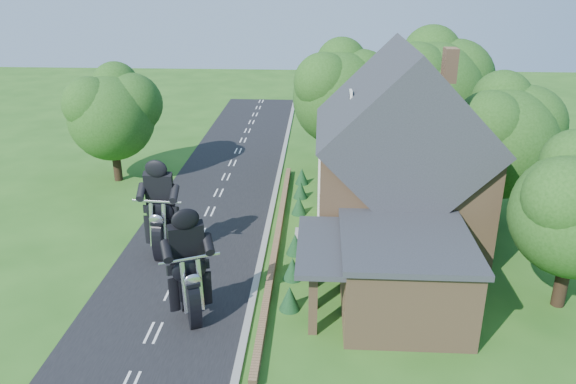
# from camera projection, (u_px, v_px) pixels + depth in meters

# --- Properties ---
(ground) EXTENTS (120.00, 120.00, 0.00)m
(ground) POSITION_uv_depth(u_px,v_px,m) (172.00, 293.00, 25.02)
(ground) COLOR #285A19
(ground) RESTS_ON ground
(road) EXTENTS (7.00, 80.00, 0.02)m
(road) POSITION_uv_depth(u_px,v_px,m) (172.00, 292.00, 25.01)
(road) COLOR black
(road) RESTS_ON ground
(kerb) EXTENTS (0.30, 80.00, 0.12)m
(kerb) POSITION_uv_depth(u_px,v_px,m) (254.00, 294.00, 24.80)
(kerb) COLOR gray
(kerb) RESTS_ON ground
(garden_wall) EXTENTS (0.30, 22.00, 0.40)m
(garden_wall) POSITION_uv_depth(u_px,v_px,m) (277.00, 241.00, 29.35)
(garden_wall) COLOR olive
(garden_wall) RESTS_ON ground
(house) EXTENTS (9.54, 8.64, 10.24)m
(house) POSITION_uv_depth(u_px,v_px,m) (399.00, 162.00, 28.42)
(house) COLOR olive
(house) RESTS_ON ground
(annex) EXTENTS (7.05, 5.94, 3.44)m
(annex) POSITION_uv_depth(u_px,v_px,m) (400.00, 273.00, 23.09)
(annex) COLOR olive
(annex) RESTS_ON ground
(tree_house_right) EXTENTS (6.51, 6.00, 8.40)m
(tree_house_right) POSITION_uv_depth(u_px,v_px,m) (510.00, 134.00, 30.21)
(tree_house_right) COLOR black
(tree_house_right) RESTS_ON ground
(tree_behind_house) EXTENTS (7.81, 7.20, 10.08)m
(tree_behind_house) POSITION_uv_depth(u_px,v_px,m) (438.00, 87.00, 36.93)
(tree_behind_house) COLOR black
(tree_behind_house) RESTS_ON ground
(tree_behind_left) EXTENTS (6.94, 6.40, 9.16)m
(tree_behind_left) POSITION_uv_depth(u_px,v_px,m) (346.00, 90.00, 38.35)
(tree_behind_left) COLOR black
(tree_behind_left) RESTS_ON ground
(tree_far_road) EXTENTS (6.08, 5.60, 7.84)m
(tree_far_road) POSITION_uv_depth(u_px,v_px,m) (117.00, 110.00, 36.68)
(tree_far_road) COLOR black
(tree_far_road) RESTS_ON ground
(shrub_a) EXTENTS (0.90, 0.90, 1.10)m
(shrub_a) POSITION_uv_depth(u_px,v_px,m) (290.00, 298.00, 23.60)
(shrub_a) COLOR #103418
(shrub_a) RESTS_ON ground
(shrub_b) EXTENTS (0.90, 0.90, 1.10)m
(shrub_b) POSITION_uv_depth(u_px,v_px,m) (293.00, 268.00, 25.92)
(shrub_b) COLOR #103418
(shrub_b) RESTS_ON ground
(shrub_c) EXTENTS (0.90, 0.90, 1.10)m
(shrub_c) POSITION_uv_depth(u_px,v_px,m) (295.00, 244.00, 28.24)
(shrub_c) COLOR #103418
(shrub_c) RESTS_ON ground
(shrub_d) EXTENTS (0.90, 0.90, 1.10)m
(shrub_d) POSITION_uv_depth(u_px,v_px,m) (299.00, 205.00, 32.88)
(shrub_d) COLOR #103418
(shrub_d) RESTS_ON ground
(shrub_e) EXTENTS (0.90, 0.90, 1.10)m
(shrub_e) POSITION_uv_depth(u_px,v_px,m) (300.00, 190.00, 35.20)
(shrub_e) COLOR #103418
(shrub_e) RESTS_ON ground
(shrub_f) EXTENTS (0.90, 0.90, 1.10)m
(shrub_f) POSITION_uv_depth(u_px,v_px,m) (302.00, 176.00, 37.52)
(shrub_f) COLOR #103418
(shrub_f) RESTS_ON ground
(motorcycle_lead) EXTENTS (1.06, 1.64, 1.50)m
(motorcycle_lead) POSITION_uv_depth(u_px,v_px,m) (191.00, 304.00, 22.84)
(motorcycle_lead) COLOR black
(motorcycle_lead) RESTS_ON ground
(motorcycle_follow) EXTENTS (0.53, 1.67, 1.53)m
(motorcycle_follow) POSITION_uv_depth(u_px,v_px,m) (164.00, 241.00, 28.05)
(motorcycle_follow) COLOR black
(motorcycle_follow) RESTS_ON ground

